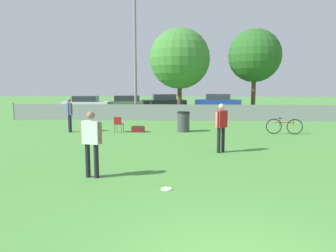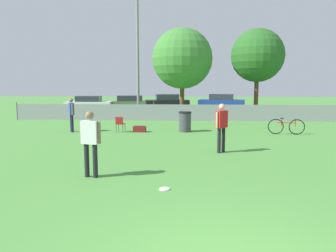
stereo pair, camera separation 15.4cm
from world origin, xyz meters
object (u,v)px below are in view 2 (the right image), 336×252
Objects in this scene: tree_far_right at (257,56)px; parked_car_white at (89,104)px; spectator_in_blue at (71,112)px; player_receiver_white at (90,139)px; frisbee_disc at (164,189)px; folding_chair_sideline at (120,123)px; gear_bag_sideline at (140,129)px; parked_car_blue at (222,102)px; parked_car_olive at (130,103)px; light_pole at (138,44)px; parked_car_dark at (167,102)px; tree_near_pole at (182,59)px; player_defender_red at (222,124)px; bicycle_sideline at (286,126)px; trash_bin at (185,122)px.

tree_far_right is 1.54× the size of parked_car_white.
player_receiver_white is at bearing 171.90° from spectator_in_blue.
folding_chair_sideline reaches higher than frisbee_disc.
gear_bag_sideline is 0.14× the size of parked_car_blue.
light_pole is at bearing -84.49° from parked_car_olive.
parked_car_blue is (5.33, 1.10, -0.00)m from parked_car_dark.
parked_car_dark is at bearing 99.55° from player_receiver_white.
parked_car_olive is at bearing 105.22° from light_pole.
parked_car_olive is (-2.94, 22.31, -0.38)m from player_receiver_white.
tree_far_right is 9.99× the size of gear_bag_sideline.
tree_near_pole is at bearing -103.49° from folding_chair_sideline.
tree_near_pole reaches higher than parked_car_olive.
player_defender_red is 0.38× the size of parked_car_blue.
spectator_in_blue is 10.61m from frisbee_disc.
parked_car_white is (-13.93, 13.11, 0.28)m from bicycle_sideline.
trash_bin reaches higher than folding_chair_sideline.
spectator_in_blue is 6.69× the size of frisbee_disc.
tree_near_pole is 9.95× the size of gear_bag_sideline.
parked_car_blue is (12.37, 3.05, 0.05)m from parked_car_white.
tree_far_right is 3.67× the size of player_defender_red.
parked_car_white is at bearing 125.51° from trash_bin.
folding_chair_sideline is 0.46× the size of bicycle_sideline.
tree_far_right is 12.14m from gear_bag_sideline.
parked_car_blue is (3.45, 15.56, 0.19)m from trash_bin.
tree_far_right is at bearing 8.67° from tree_near_pole.
player_receiver_white is 22.04m from parked_car_white.
spectator_in_blue is 0.37× the size of parked_car_blue.
frisbee_disc is 0.06× the size of parked_car_blue.
player_receiver_white reaches higher than gear_bag_sideline.
player_receiver_white is 8.20m from folding_chair_sideline.
player_receiver_white is 1.02× the size of spectator_in_blue.
light_pole reaches higher than tree_near_pole.
tree_near_pole reaches higher than player_receiver_white.
player_defender_red is (1.67, -12.40, -3.25)m from tree_near_pole.
light_pole is 13.70m from player_defender_red.
player_receiver_white is 1.02× the size of bicycle_sideline.
bicycle_sideline reaches higher than folding_chair_sideline.
folding_chair_sideline is at bearing -174.23° from bicycle_sideline.
parked_car_white is (-5.42, 5.58, -4.68)m from light_pole.
parked_car_white reaches higher than gear_bag_sideline.
tree_near_pole is 1.00× the size of tree_far_right.
tree_far_right is at bearing 7.76° from light_pole.
parked_car_white reaches higher than frisbee_disc.
parked_car_olive is (-1.86, 6.83, -4.68)m from light_pole.
bicycle_sideline is at bearing -56.03° from tree_near_pole.
folding_chair_sideline is at bearing 89.12° from player_defender_red.
gear_bag_sideline is (-7.62, -8.36, -4.40)m from tree_far_right.
light_pole is at bearing -48.93° from spectator_in_blue.
light_pole is at bearing -173.83° from tree_near_pole.
parked_car_blue is at bearing 69.84° from gear_bag_sideline.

